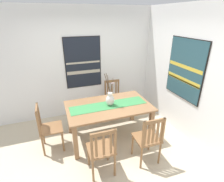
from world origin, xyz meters
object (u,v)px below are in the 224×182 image
(dining_table, at_px, (109,110))
(painting_on_side_wall, at_px, (185,69))
(centerpiece_vase, at_px, (110,99))
(painting_on_back_wall, at_px, (83,63))
(chair_0, at_px, (102,150))
(chair_2, at_px, (47,127))
(chair_1, at_px, (113,97))
(chair_3, at_px, (149,138))

(dining_table, height_order, painting_on_side_wall, painting_on_side_wall)
(dining_table, height_order, centerpiece_vase, centerpiece_vase)
(painting_on_side_wall, bearing_deg, painting_on_back_wall, 139.56)
(dining_table, relative_size, chair_0, 1.83)
(centerpiece_vase, distance_m, chair_2, 1.32)
(chair_1, bearing_deg, centerpiece_vase, -113.69)
(painting_on_side_wall, bearing_deg, chair_0, -162.73)
(chair_3, height_order, painting_on_side_wall, painting_on_side_wall)
(chair_0, distance_m, painting_on_back_wall, 2.33)
(chair_0, height_order, chair_2, chair_2)
(chair_0, xyz_separation_m, chair_1, (0.85, 1.79, -0.01))
(centerpiece_vase, bearing_deg, dining_table, 156.15)
(chair_3, bearing_deg, painting_on_back_wall, 107.05)
(chair_0, distance_m, chair_1, 1.99)
(dining_table, relative_size, painting_on_side_wall, 1.40)
(chair_2, height_order, painting_on_back_wall, painting_on_back_wall)
(centerpiece_vase, xyz_separation_m, chair_0, (-0.45, -0.89, -0.42))
(dining_table, bearing_deg, chair_1, 64.48)
(chair_2, relative_size, painting_on_side_wall, 0.78)
(centerpiece_vase, height_order, painting_on_side_wall, painting_on_side_wall)
(chair_3, relative_size, painting_on_side_wall, 0.78)
(chair_3, bearing_deg, painting_on_side_wall, 29.32)
(chair_1, height_order, painting_on_side_wall, painting_on_side_wall)
(chair_0, bearing_deg, dining_table, 64.68)
(painting_on_back_wall, height_order, painting_on_side_wall, painting_on_side_wall)
(chair_1, xyz_separation_m, chair_2, (-1.66, -0.87, 0.02))
(centerpiece_vase, height_order, chair_2, centerpiece_vase)
(dining_table, distance_m, chair_3, 1.02)
(painting_on_back_wall, relative_size, painting_on_side_wall, 1.03)
(chair_1, bearing_deg, chair_0, -115.42)
(chair_2, bearing_deg, painting_on_back_wall, 51.07)
(dining_table, bearing_deg, centerpiece_vase, -23.85)
(chair_3, distance_m, painting_on_side_wall, 1.61)
(chair_1, xyz_separation_m, painting_on_back_wall, (-0.67, 0.35, 0.90))
(centerpiece_vase, height_order, chair_0, centerpiece_vase)
(chair_2, relative_size, chair_3, 1.00)
(chair_1, bearing_deg, painting_on_side_wall, -46.48)
(chair_1, relative_size, painting_on_side_wall, 0.75)
(dining_table, height_order, chair_1, chair_1)
(dining_table, relative_size, painting_on_back_wall, 1.36)
(painting_on_back_wall, bearing_deg, chair_3, -72.95)
(centerpiece_vase, distance_m, chair_1, 1.08)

